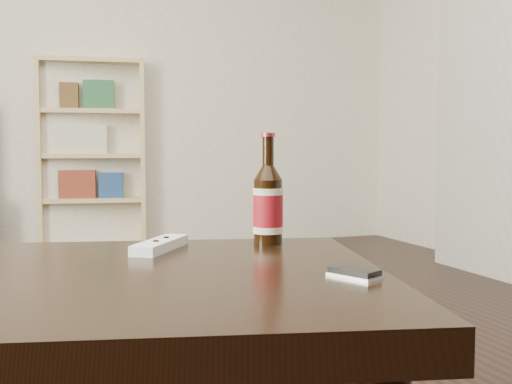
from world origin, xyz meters
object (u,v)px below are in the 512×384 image
object	(u,v)px
phone	(354,273)
remote	(160,245)
bookshelf	(92,152)
coffee_table	(16,312)
beer_bottle	(268,205)

from	to	relation	value
phone	remote	xyz separation A→B (m)	(-0.27, 0.39, 0.00)
bookshelf	remote	xyz separation A→B (m)	(-0.10, -3.15, -0.20)
bookshelf	coffee_table	xyz separation A→B (m)	(-0.39, -3.33, -0.27)
phone	remote	distance (m)	0.48
bookshelf	beer_bottle	size ratio (longest dim) A/B	5.20
beer_bottle	phone	world-z (taller)	beer_bottle
coffee_table	beer_bottle	distance (m)	0.60
beer_bottle	phone	distance (m)	0.41
bookshelf	phone	size ratio (longest dim) A/B	13.50
remote	phone	bearing A→B (deg)	-21.61
remote	bookshelf	bearing A→B (deg)	122.66
bookshelf	beer_bottle	bearing A→B (deg)	-78.44
coffee_table	phone	xyz separation A→B (m)	(0.56, -0.21, 0.07)
beer_bottle	phone	size ratio (longest dim) A/B	2.59
bookshelf	remote	distance (m)	3.16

